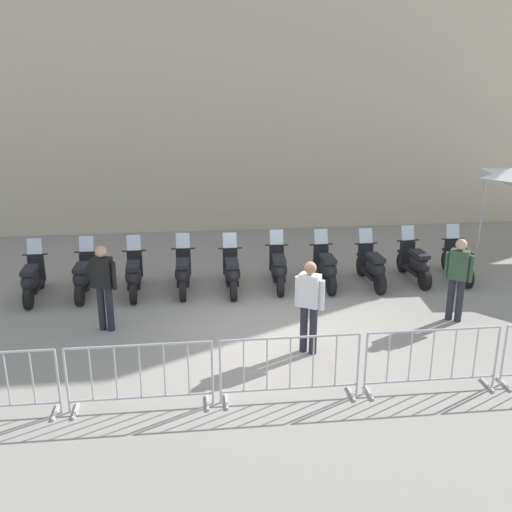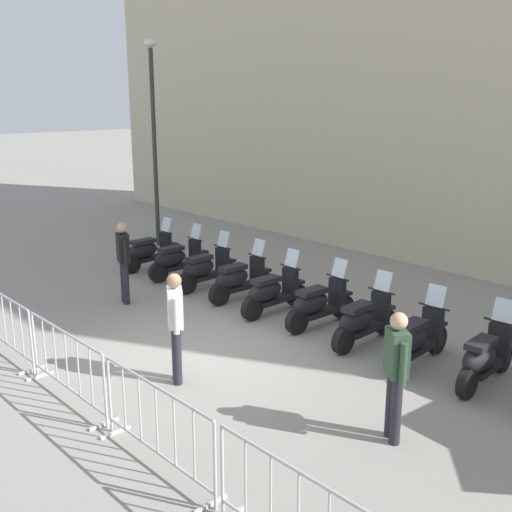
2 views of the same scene
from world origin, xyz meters
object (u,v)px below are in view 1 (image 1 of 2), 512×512
(motorcycle_2, at_px, (134,276))
(motorcycle_7, at_px, (372,267))
(barrier_segment_1, at_px, (140,377))
(motorcycle_6, at_px, (326,268))
(motorcycle_0, at_px, (32,280))
(motorcycle_8, at_px, (416,263))
(motorcycle_9, at_px, (459,262))
(motorcycle_4, at_px, (232,273))
(barrier_segment_2, at_px, (290,368))
(motorcycle_3, at_px, (183,273))
(officer_by_barriers, at_px, (458,275))
(motorcycle_5, at_px, (278,269))
(officer_mid_plaza, at_px, (309,302))
(barrier_segment_3, at_px, (432,360))
(motorcycle_1, at_px, (84,277))
(officer_near_row_end, at_px, (103,283))

(motorcycle_2, bearing_deg, motorcycle_7, 4.22)
(barrier_segment_1, bearing_deg, motorcycle_6, 54.96)
(motorcycle_0, distance_m, motorcycle_7, 7.72)
(motorcycle_8, distance_m, motorcycle_9, 1.09)
(motorcycle_4, relative_size, motorcycle_6, 1.00)
(motorcycle_2, distance_m, barrier_segment_2, 5.46)
(motorcycle_7, distance_m, barrier_segment_1, 6.86)
(motorcycle_3, distance_m, officer_by_barriers, 5.93)
(motorcycle_4, height_order, motorcycle_7, same)
(motorcycle_9, bearing_deg, motorcycle_0, -174.57)
(motorcycle_4, relative_size, motorcycle_7, 1.00)
(motorcycle_3, xyz_separation_m, motorcycle_5, (2.19, 0.22, 0.00))
(motorcycle_9, bearing_deg, officer_by_barriers, -111.99)
(motorcycle_0, xyz_separation_m, motorcycle_6, (6.59, 0.58, 0.00))
(officer_mid_plaza, bearing_deg, barrier_segment_2, -106.88)
(motorcycle_7, relative_size, officer_mid_plaza, 1.00)
(motorcycle_2, bearing_deg, motorcycle_9, 5.39)
(barrier_segment_2, bearing_deg, motorcycle_4, 101.49)
(motorcycle_7, relative_size, barrier_segment_3, 0.79)
(motorcycle_1, bearing_deg, barrier_segment_3, -33.02)
(motorcycle_2, xyz_separation_m, motorcycle_8, (6.59, 0.63, 0.00))
(motorcycle_7, bearing_deg, barrier_segment_3, -91.35)
(officer_by_barriers, bearing_deg, barrier_segment_3, -116.80)
(barrier_segment_1, relative_size, barrier_segment_2, 1.00)
(motorcycle_7, bearing_deg, motorcycle_8, 11.60)
(motorcycle_2, bearing_deg, motorcycle_4, 3.25)
(motorcycle_8, xyz_separation_m, motorcycle_9, (1.09, 0.10, 0.00))
(motorcycle_4, relative_size, barrier_segment_1, 0.79)
(barrier_segment_3, xyz_separation_m, officer_by_barriers, (1.34, 2.65, 0.45))
(motorcycle_9, bearing_deg, motorcycle_3, -174.86)
(motorcycle_5, xyz_separation_m, officer_mid_plaza, (0.32, -3.28, 0.53))
(motorcycle_7, relative_size, motorcycle_8, 1.00)
(motorcycle_1, xyz_separation_m, barrier_segment_3, (6.50, -4.23, 0.07))
(motorcycle_5, xyz_separation_m, barrier_segment_2, (-0.15, -4.82, 0.07))
(barrier_segment_1, xyz_separation_m, officer_mid_plaza, (2.73, 1.73, 0.45))
(barrier_segment_1, bearing_deg, barrier_segment_3, 4.72)
(motorcycle_6, xyz_separation_m, barrier_segment_2, (-1.26, -4.83, 0.07))
(motorcycle_6, bearing_deg, motorcycle_5, -179.13)
(motorcycle_9, xyz_separation_m, officer_by_barriers, (-0.95, -2.36, 0.53))
(motorcycle_1, bearing_deg, motorcycle_6, 4.39)
(motorcycle_6, bearing_deg, motorcycle_8, 6.89)
(motorcycle_8, relative_size, barrier_segment_1, 0.79)
(motorcycle_8, distance_m, officer_near_row_end, 7.29)
(motorcycle_3, relative_size, officer_by_barriers, 1.00)
(motorcycle_6, relative_size, officer_mid_plaza, 1.00)
(motorcycle_1, bearing_deg, barrier_segment_1, -66.67)
(motorcycle_6, bearing_deg, motorcycle_4, -173.77)
(barrier_segment_2, height_order, barrier_segment_3, same)
(motorcycle_2, height_order, officer_mid_plaza, officer_mid_plaza)
(barrier_segment_1, bearing_deg, motorcycle_5, 64.29)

